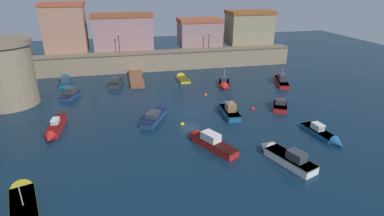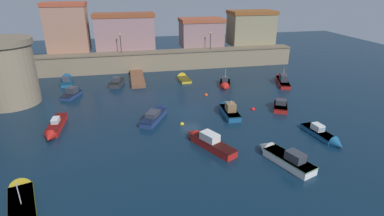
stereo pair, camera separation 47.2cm
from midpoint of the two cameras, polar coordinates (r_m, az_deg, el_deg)
ground_plane at (r=41.32m, az=0.05°, el=-0.64°), size 124.47×124.47×0.00m
quay_wall at (r=61.56m, az=-4.38°, el=8.85°), size 50.97×3.13×3.67m
old_town_backdrop at (r=64.53m, az=-5.16°, el=14.24°), size 46.03×6.01×9.25m
fortress_tower at (r=49.60m, az=-30.93°, el=5.76°), size 8.15×8.15×9.17m
pier_dock at (r=55.46m, az=-9.83°, el=5.42°), size 2.29×9.60×0.70m
quay_lamp_0 at (r=60.19m, az=-12.88°, el=12.16°), size 0.32×0.32×3.64m
quay_lamp_1 at (r=62.51m, az=3.66°, el=12.87°), size 0.32×0.32×3.35m
moored_boat_0 at (r=44.21m, az=16.36°, el=0.61°), size 3.45×4.57×1.80m
moored_boat_1 at (r=37.25m, az=23.69°, el=-4.77°), size 2.17×6.11×1.64m
moored_boat_2 at (r=39.08m, az=-23.69°, el=-3.28°), size 1.63×6.78×1.55m
moored_boat_3 at (r=55.42m, az=16.58°, el=5.04°), size 3.74×7.48×3.16m
moored_boat_4 at (r=32.68m, az=3.29°, el=-6.13°), size 4.50×6.86×1.89m
moored_boat_5 at (r=39.54m, az=-6.24°, el=-1.14°), size 4.49×6.63×1.65m
moored_boat_6 at (r=57.69m, az=-21.92°, el=4.84°), size 2.59×6.02×1.87m
moored_boat_7 at (r=55.10m, az=-1.45°, el=5.56°), size 2.03×4.50×1.64m
moored_boat_8 at (r=53.66m, az=-13.28°, el=4.82°), size 2.75×4.86×1.87m
moored_boat_9 at (r=29.00m, az=-28.63°, el=-13.96°), size 3.72×7.07×3.00m
moored_boat_10 at (r=51.56m, az=6.36°, el=4.38°), size 3.06×4.96×3.09m
moored_boat_11 at (r=50.28m, az=-20.76°, el=2.68°), size 3.26×4.75×1.92m
moored_boat_12 at (r=40.89m, az=7.04°, el=-0.25°), size 1.85×6.08×2.61m
moored_boat_13 at (r=31.39m, az=16.75°, el=-8.51°), size 3.83×6.71×2.06m
mooring_buoy_0 at (r=47.37m, az=2.89°, el=2.40°), size 0.55×0.55×0.55m
mooring_buoy_1 at (r=37.65m, az=-1.51°, el=-3.03°), size 0.51×0.51×0.51m
mooring_buoy_2 at (r=42.81m, az=11.51°, el=-0.27°), size 0.62×0.62×0.62m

